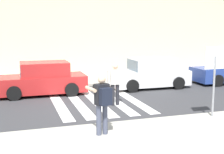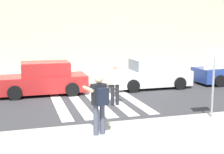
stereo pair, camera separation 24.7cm
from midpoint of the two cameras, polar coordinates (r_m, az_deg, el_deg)
ground_plane at (r=13.35m, az=-2.19°, el=-4.65°), size 120.00×120.00×0.00m
sidewalk_far at (r=19.09m, az=-6.66°, el=-0.23°), size 60.00×4.80×0.14m
building_facade_far at (r=23.18m, az=-8.72°, el=9.72°), size 56.00×4.00×6.84m
crosswalk_stripe_0 at (r=13.25m, az=-9.15°, el=-4.85°), size 0.44×5.20×0.01m
crosswalk_stripe_1 at (r=13.37m, az=-5.74°, el=-4.65°), size 0.44×5.20×0.01m
crosswalk_stripe_2 at (r=13.54m, az=-2.40°, el=-4.43°), size 0.44×5.20×0.01m
crosswalk_stripe_3 at (r=13.75m, az=0.84°, el=-4.21°), size 0.44×5.20×0.01m
crosswalk_stripe_4 at (r=14.00m, az=3.98°, el=-3.98°), size 0.44×5.20×0.01m
stop_sign at (r=11.02m, az=18.73°, el=1.88°), size 0.76×0.08×2.41m
photographer_with_backpack at (r=8.82m, az=-1.53°, el=-4.17°), size 0.68×0.91×1.72m
pedestrian_crossing at (r=12.68m, az=1.09°, el=-0.89°), size 0.58×0.28×1.72m
parked_car_red at (r=15.11m, az=-11.97°, el=-0.39°), size 4.10×1.92×1.55m
parked_car_white at (r=16.48m, az=7.59°, el=0.53°), size 4.10×1.92×1.55m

